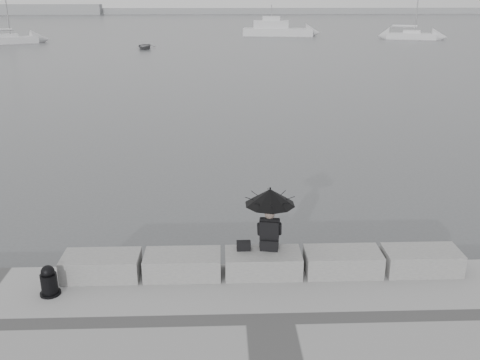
{
  "coord_description": "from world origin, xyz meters",
  "views": [
    {
      "loc": [
        -0.85,
        -10.51,
        6.19
      ],
      "look_at": [
        -0.36,
        3.0,
        1.41
      ],
      "focal_mm": 40.0,
      "sensor_mm": 36.0,
      "label": 1
    }
  ],
  "objects_px": {
    "sailboat_left": "(7,39)",
    "motor_cruiser": "(278,30)",
    "seated_person": "(270,206)",
    "sailboat_right": "(411,35)",
    "mooring_bollard": "(49,283)",
    "dinghy": "(144,46)"
  },
  "relations": [
    {
      "from": "sailboat_left",
      "to": "mooring_bollard",
      "type": "bearing_deg",
      "value": -98.01
    },
    {
      "from": "motor_cruiser",
      "to": "dinghy",
      "type": "bearing_deg",
      "value": -126.54
    },
    {
      "from": "sailboat_right",
      "to": "dinghy",
      "type": "height_order",
      "value": "sailboat_right"
    },
    {
      "from": "mooring_bollard",
      "to": "sailboat_right",
      "type": "bearing_deg",
      "value": 65.64
    },
    {
      "from": "mooring_bollard",
      "to": "sailboat_right",
      "type": "distance_m",
      "value": 72.33
    },
    {
      "from": "seated_person",
      "to": "sailboat_left",
      "type": "distance_m",
      "value": 66.11
    },
    {
      "from": "sailboat_left",
      "to": "dinghy",
      "type": "distance_m",
      "value": 19.4
    },
    {
      "from": "seated_person",
      "to": "sailboat_left",
      "type": "xyz_separation_m",
      "value": [
        -27.8,
        59.96,
        -1.45
      ]
    },
    {
      "from": "mooring_bollard",
      "to": "sailboat_left",
      "type": "xyz_separation_m",
      "value": [
        -23.37,
        60.84,
        -0.24
      ]
    },
    {
      "from": "sailboat_left",
      "to": "motor_cruiser",
      "type": "xyz_separation_m",
      "value": [
        35.39,
        11.33,
        0.36
      ]
    },
    {
      "from": "mooring_bollard",
      "to": "dinghy",
      "type": "xyz_separation_m",
      "value": [
        -5.26,
        53.88,
        -0.5
      ]
    },
    {
      "from": "sailboat_left",
      "to": "dinghy",
      "type": "xyz_separation_m",
      "value": [
        18.11,
        -6.96,
        -0.26
      ]
    },
    {
      "from": "seated_person",
      "to": "motor_cruiser",
      "type": "height_order",
      "value": "motor_cruiser"
    },
    {
      "from": "seated_person",
      "to": "sailboat_right",
      "type": "xyz_separation_m",
      "value": [
        25.41,
        65.01,
        -1.44
      ]
    },
    {
      "from": "sailboat_right",
      "to": "dinghy",
      "type": "distance_m",
      "value": 37.1
    },
    {
      "from": "seated_person",
      "to": "sailboat_right",
      "type": "bearing_deg",
      "value": 79.2
    },
    {
      "from": "seated_person",
      "to": "sailboat_right",
      "type": "height_order",
      "value": "sailboat_right"
    },
    {
      "from": "seated_person",
      "to": "sailboat_left",
      "type": "bearing_deg",
      "value": 125.42
    },
    {
      "from": "seated_person",
      "to": "motor_cruiser",
      "type": "distance_m",
      "value": 71.7
    },
    {
      "from": "seated_person",
      "to": "mooring_bollard",
      "type": "xyz_separation_m",
      "value": [
        -4.43,
        -0.88,
        -1.21
      ]
    },
    {
      "from": "sailboat_right",
      "to": "mooring_bollard",
      "type": "bearing_deg",
      "value": -95.84
    },
    {
      "from": "seated_person",
      "to": "dinghy",
      "type": "distance_m",
      "value": 53.91
    }
  ]
}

